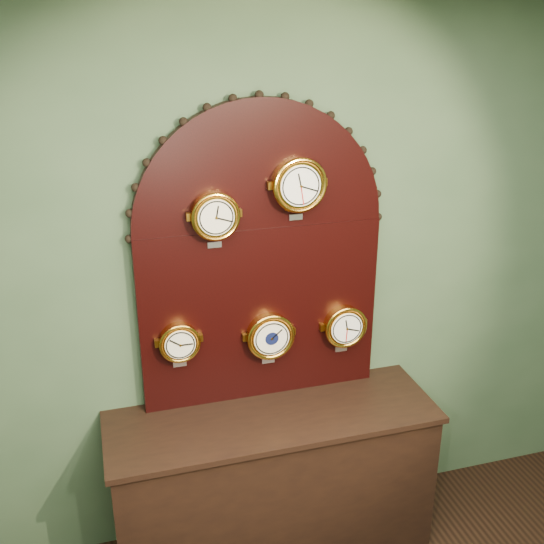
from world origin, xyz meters
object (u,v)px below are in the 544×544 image
object	(u,v)px
roman_clock	(215,216)
tide_clock	(345,326)
shop_counter	(273,485)
arabic_clock	(299,185)
display_board	(260,248)
barometer	(270,336)
hygrometer	(179,342)

from	to	relation	value
roman_clock	tide_clock	distance (m)	0.91
shop_counter	arabic_clock	distance (m)	1.56
roman_clock	tide_clock	xyz separation A→B (m)	(0.65, -0.00, -0.64)
display_board	barometer	world-z (taller)	display_board
arabic_clock	barometer	bearing A→B (deg)	179.91
roman_clock	hygrometer	world-z (taller)	roman_clock
display_board	tide_clock	world-z (taller)	display_board
display_board	tide_clock	size ratio (longest dim) A/B	5.53
shop_counter	display_board	world-z (taller)	display_board
arabic_clock	barometer	size ratio (longest dim) A/B	1.05
roman_clock	hygrometer	size ratio (longest dim) A/B	1.10
hygrometer	arabic_clock	bearing A→B (deg)	-0.15
display_board	roman_clock	size ratio (longest dim) A/B	5.57
roman_clock	tide_clock	size ratio (longest dim) A/B	0.99
display_board	tide_clock	distance (m)	0.62
display_board	tide_clock	xyz separation A→B (m)	(0.43, -0.07, -0.44)
hygrometer	barometer	world-z (taller)	hygrometer
shop_counter	arabic_clock	bearing A→B (deg)	42.67
shop_counter	hygrometer	distance (m)	0.93
tide_clock	arabic_clock	bearing A→B (deg)	-179.83
shop_counter	arabic_clock	size ratio (longest dim) A/B	5.20
display_board	barometer	bearing A→B (deg)	-66.88
barometer	tide_clock	world-z (taller)	barometer
arabic_clock	barometer	xyz separation A→B (m)	(-0.14, 0.00, -0.75)
roman_clock	barometer	bearing A→B (deg)	-0.13
arabic_clock	hygrometer	bearing A→B (deg)	179.85
display_board	hygrometer	distance (m)	0.59
barometer	tide_clock	distance (m)	0.40
roman_clock	hygrometer	xyz separation A→B (m)	(-0.19, 0.00, -0.61)
barometer	display_board	bearing A→B (deg)	113.12
barometer	tide_clock	bearing A→B (deg)	0.08
display_board	hygrometer	world-z (taller)	display_board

